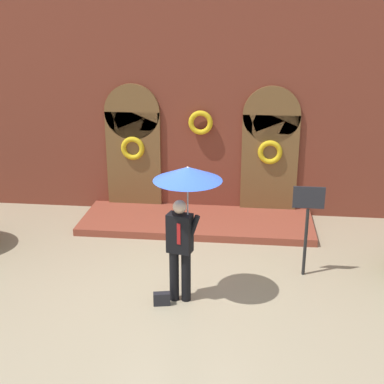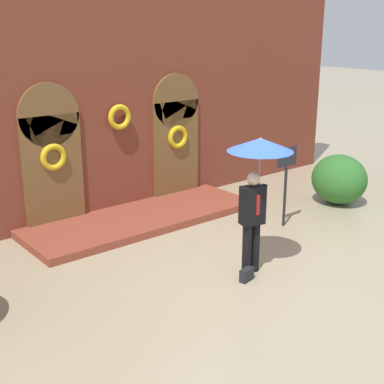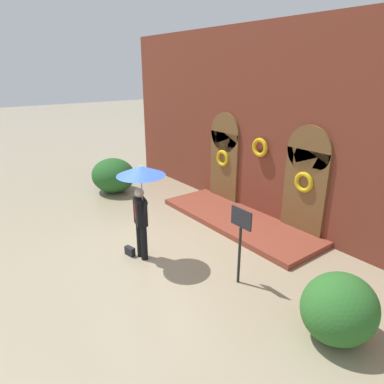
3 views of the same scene
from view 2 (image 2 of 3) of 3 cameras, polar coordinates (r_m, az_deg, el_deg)
name	(u,v)px [view 2 (image 2 of 3)]	position (r m, az deg, el deg)	size (l,w,h in m)	color
ground_plane	(240,269)	(9.58, 5.12, -8.15)	(80.00, 80.00, 0.00)	tan
building_facade	(111,94)	(12.04, -8.62, 10.34)	(14.00, 2.30, 5.60)	brown
person_with_umbrella	(258,165)	(8.89, 7.06, 2.89)	(1.10, 1.10, 2.36)	black
handbag	(247,275)	(9.13, 5.86, -8.77)	(0.28, 0.12, 0.22)	black
sign_post	(286,173)	(11.30, 10.00, 1.97)	(0.56, 0.06, 1.72)	black
shrub_right	(339,179)	(13.23, 15.42, 1.31)	(1.22, 1.35, 1.19)	#2D6B28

